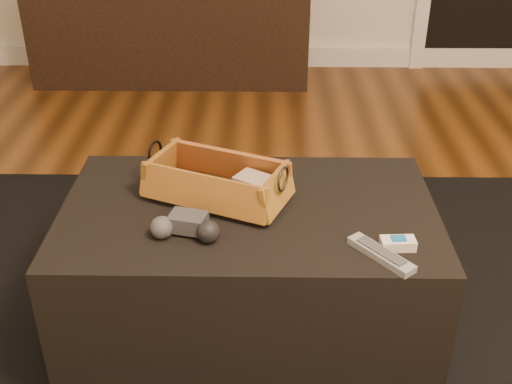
{
  "coord_description": "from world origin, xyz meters",
  "views": [
    {
      "loc": [
        -0.08,
        -1.14,
        1.32
      ],
      "look_at": [
        -0.1,
        0.3,
        0.49
      ],
      "focal_mm": 45.0,
      "sensor_mm": 36.0,
      "label": 1
    }
  ],
  "objects_px": {
    "game_controller": "(186,227)",
    "cream_gadget": "(398,243)",
    "ottoman": "(249,271)",
    "tv_remote": "(209,191)",
    "media_cabinet": "(171,27)",
    "wicker_basket": "(217,183)",
    "silver_remote": "(381,254)"
  },
  "relations": [
    {
      "from": "media_cabinet",
      "to": "tv_remote",
      "type": "distance_m",
      "value": 2.19
    },
    {
      "from": "wicker_basket",
      "to": "silver_remote",
      "type": "height_order",
      "value": "wicker_basket"
    },
    {
      "from": "media_cabinet",
      "to": "ottoman",
      "type": "bearing_deg",
      "value": -77.18
    },
    {
      "from": "media_cabinet",
      "to": "wicker_basket",
      "type": "xyz_separation_m",
      "value": [
        0.41,
        -2.14,
        0.17
      ]
    },
    {
      "from": "tv_remote",
      "to": "wicker_basket",
      "type": "relative_size",
      "value": 0.47
    },
    {
      "from": "game_controller",
      "to": "silver_remote",
      "type": "distance_m",
      "value": 0.47
    },
    {
      "from": "media_cabinet",
      "to": "ottoman",
      "type": "height_order",
      "value": "media_cabinet"
    },
    {
      "from": "ottoman",
      "to": "silver_remote",
      "type": "bearing_deg",
      "value": -34.83
    },
    {
      "from": "media_cabinet",
      "to": "tv_remote",
      "type": "xyz_separation_m",
      "value": [
        0.39,
        -2.15,
        0.15
      ]
    },
    {
      "from": "wicker_basket",
      "to": "tv_remote",
      "type": "bearing_deg",
      "value": -166.06
    },
    {
      "from": "tv_remote",
      "to": "cream_gadget",
      "type": "relative_size",
      "value": 2.37
    },
    {
      "from": "silver_remote",
      "to": "game_controller",
      "type": "bearing_deg",
      "value": 169.95
    },
    {
      "from": "media_cabinet",
      "to": "silver_remote",
      "type": "bearing_deg",
      "value": -71.32
    },
    {
      "from": "game_controller",
      "to": "cream_gadget",
      "type": "relative_size",
      "value": 2.12
    },
    {
      "from": "tv_remote",
      "to": "cream_gadget",
      "type": "bearing_deg",
      "value": -8.71
    },
    {
      "from": "cream_gadget",
      "to": "game_controller",
      "type": "bearing_deg",
      "value": 175.15
    },
    {
      "from": "tv_remote",
      "to": "cream_gadget",
      "type": "height_order",
      "value": "tv_remote"
    },
    {
      "from": "wicker_basket",
      "to": "silver_remote",
      "type": "xyz_separation_m",
      "value": [
        0.4,
        -0.27,
        -0.04
      ]
    },
    {
      "from": "wicker_basket",
      "to": "silver_remote",
      "type": "relative_size",
      "value": 2.54
    },
    {
      "from": "ottoman",
      "to": "game_controller",
      "type": "xyz_separation_m",
      "value": [
        -0.15,
        -0.14,
        0.24
      ]
    },
    {
      "from": "media_cabinet",
      "to": "game_controller",
      "type": "bearing_deg",
      "value": -81.49
    },
    {
      "from": "media_cabinet",
      "to": "cream_gadget",
      "type": "bearing_deg",
      "value": -70.04
    },
    {
      "from": "tv_remote",
      "to": "wicker_basket",
      "type": "distance_m",
      "value": 0.03
    },
    {
      "from": "media_cabinet",
      "to": "wicker_basket",
      "type": "height_order",
      "value": "media_cabinet"
    },
    {
      "from": "tv_remote",
      "to": "silver_remote",
      "type": "distance_m",
      "value": 0.5
    },
    {
      "from": "ottoman",
      "to": "tv_remote",
      "type": "height_order",
      "value": "tv_remote"
    },
    {
      "from": "game_controller",
      "to": "cream_gadget",
      "type": "bearing_deg",
      "value": -4.85
    },
    {
      "from": "ottoman",
      "to": "cream_gadget",
      "type": "xyz_separation_m",
      "value": [
        0.36,
        -0.18,
        0.22
      ]
    },
    {
      "from": "media_cabinet",
      "to": "game_controller",
      "type": "xyz_separation_m",
      "value": [
        0.35,
        -2.33,
        0.15
      ]
    },
    {
      "from": "silver_remote",
      "to": "cream_gadget",
      "type": "height_order",
      "value": "cream_gadget"
    },
    {
      "from": "ottoman",
      "to": "wicker_basket",
      "type": "relative_size",
      "value": 2.35
    },
    {
      "from": "tv_remote",
      "to": "game_controller",
      "type": "bearing_deg",
      "value": -85.54
    }
  ]
}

